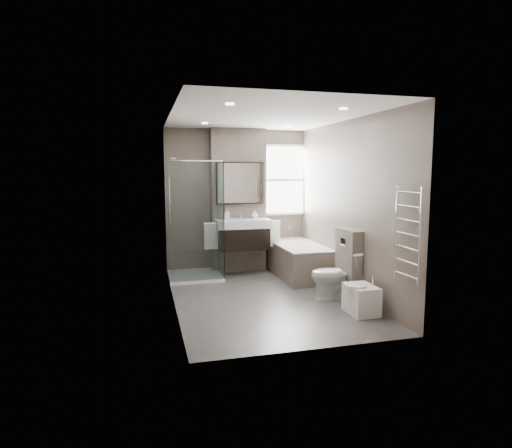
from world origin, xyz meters
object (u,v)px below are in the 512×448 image
object	(u,v)px
bathtub	(298,258)
bidet	(361,299)
vanity	(243,234)
toilet	(335,275)

from	to	relation	value
bathtub	bidet	world-z (taller)	bathtub
vanity	bidet	xyz separation A→B (m)	(1.01, -2.42, -0.54)
bathtub	toilet	distance (m)	1.41
vanity	bathtub	world-z (taller)	vanity
toilet	bidet	size ratio (longest dim) A/B	1.45
toilet	bidet	bearing A→B (deg)	11.79
bidet	toilet	bearing A→B (deg)	93.72
toilet	vanity	bearing A→B (deg)	-142.73
vanity	bidet	bearing A→B (deg)	-67.28
vanity	bidet	distance (m)	2.68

